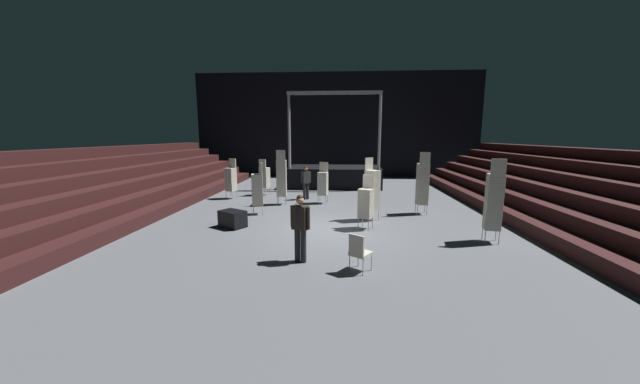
{
  "coord_description": "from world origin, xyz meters",
  "views": [
    {
      "loc": [
        0.47,
        -10.99,
        3.22
      ],
      "look_at": [
        -0.23,
        -0.54,
        1.4
      ],
      "focal_mm": 18.32,
      "sensor_mm": 36.0,
      "label": 1
    }
  ],
  "objects": [
    {
      "name": "ground_plane",
      "position": [
        0.0,
        0.0,
        -0.05
      ],
      "size": [
        22.0,
        30.0,
        0.1
      ],
      "primitive_type": "cube",
      "color": "#515459"
    },
    {
      "name": "chair_stack_mid_left",
      "position": [
        -3.71,
        6.36,
        0.98
      ],
      "size": [
        0.55,
        0.55,
        1.96
      ],
      "rotation": [
        0.0,
        0.0,
        5.97
      ],
      "color": "#B2B5BA",
      "rests_on": "ground_plane"
    },
    {
      "name": "chair_stack_mid_centre",
      "position": [
        -2.96,
        1.97,
        1.07
      ],
      "size": [
        0.53,
        0.53,
        2.14
      ],
      "rotation": [
        0.0,
        0.0,
        1.8
      ],
      "color": "#B2B5BA",
      "rests_on": "ground_plane"
    },
    {
      "name": "loose_chair_near_man",
      "position": [
        0.91,
        -3.59,
        0.53
      ],
      "size": [
        0.61,
        0.61,
        0.95
      ],
      "rotation": [
        0.0,
        0.0,
        5.65
      ],
      "color": "#B2B5BA",
      "rests_on": "ground_plane"
    },
    {
      "name": "chair_stack_mid_right",
      "position": [
        -0.42,
        4.37,
        0.98
      ],
      "size": [
        0.51,
        0.51,
        1.96
      ],
      "rotation": [
        0.0,
        0.0,
        2.97
      ],
      "color": "#B2B5BA",
      "rests_on": "ground_plane"
    },
    {
      "name": "chair_stack_rear_centre",
      "position": [
        3.79,
        2.48,
        1.28
      ],
      "size": [
        0.44,
        0.44,
        2.56
      ],
      "rotation": [
        0.0,
        0.0,
        0.01
      ],
      "color": "#B2B5BA",
      "rests_on": "ground_plane"
    },
    {
      "name": "bleacher_bank_left",
      "position": [
        -8.75,
        1.0,
        1.35
      ],
      "size": [
        4.5,
        24.0,
        2.7
      ],
      "rotation": [
        0.0,
        0.0,
        1.57
      ],
      "color": "black",
      "rests_on": "ground_plane"
    },
    {
      "name": "arena_end_wall",
      "position": [
        0.0,
        15.0,
        4.0
      ],
      "size": [
        22.0,
        0.3,
        8.0
      ],
      "primitive_type": "cube",
      "color": "black",
      "rests_on": "ground_plane"
    },
    {
      "name": "bleacher_bank_right",
      "position": [
        8.75,
        1.0,
        1.35
      ],
      "size": [
        4.5,
        24.0,
        2.7
      ],
      "rotation": [
        0.0,
        0.0,
        -1.57
      ],
      "color": "black",
      "rests_on": "ground_plane"
    },
    {
      "name": "chair_stack_aisle_left",
      "position": [
        -2.33,
        3.95,
        1.28
      ],
      "size": [
        0.47,
        0.47,
        2.56
      ],
      "rotation": [
        0.0,
        0.0,
        0.08
      ],
      "color": "#B2B5BA",
      "rests_on": "ground_plane"
    },
    {
      "name": "equipment_road_case",
      "position": [
        -3.37,
        0.01,
        0.3
      ],
      "size": [
        1.08,
        0.98,
        0.6
      ],
      "primitive_type": "cube",
      "rotation": [
        0.0,
        0.0,
        -0.55
      ],
      "color": "black",
      "rests_on": "ground_plane"
    },
    {
      "name": "stage_riser",
      "position": [
        0.0,
        9.83,
        0.7
      ],
      "size": [
        5.79,
        3.37,
        5.73
      ],
      "color": "black",
      "rests_on": "ground_plane"
    },
    {
      "name": "chair_stack_rear_left",
      "position": [
        5.03,
        -1.09,
        1.28
      ],
      "size": [
        0.52,
        0.52,
        2.56
      ],
      "rotation": [
        0.0,
        0.0,
        6.09
      ],
      "color": "#B2B5BA",
      "rests_on": "ground_plane"
    },
    {
      "name": "chair_stack_front_left",
      "position": [
        1.64,
        1.35,
        1.19
      ],
      "size": [
        0.62,
        0.62,
        2.39
      ],
      "rotation": [
        0.0,
        0.0,
        3.92
      ],
      "color": "#B2B5BA",
      "rests_on": "ground_plane"
    },
    {
      "name": "crew_worker_near_stage",
      "position": [
        -1.33,
        5.27,
        0.96
      ],
      "size": [
        0.51,
        0.43,
        1.69
      ],
      "rotation": [
        0.0,
        0.0,
        3.8
      ],
      "color": "black",
      "rests_on": "ground_plane"
    },
    {
      "name": "man_with_tie",
      "position": [
        -0.57,
        -3.04,
        1.0
      ],
      "size": [
        0.55,
        0.38,
        1.76
      ],
      "rotation": [
        0.0,
        0.0,
        2.71
      ],
      "color": "black",
      "rests_on": "ground_plane"
    },
    {
      "name": "chair_stack_rear_right",
      "position": [
        -5.19,
        5.24,
        1.03
      ],
      "size": [
        0.56,
        0.56,
        2.05
      ],
      "rotation": [
        0.0,
        0.0,
        2.79
      ],
      "color": "#B2B5BA",
      "rests_on": "ground_plane"
    },
    {
      "name": "chair_stack_front_right",
      "position": [
        1.33,
        0.12,
        0.94
      ],
      "size": [
        0.59,
        0.59,
        1.88
      ],
      "rotation": [
        0.0,
        0.0,
        2.68
      ],
      "color": "#B2B5BA",
      "rests_on": "ground_plane"
    }
  ]
}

